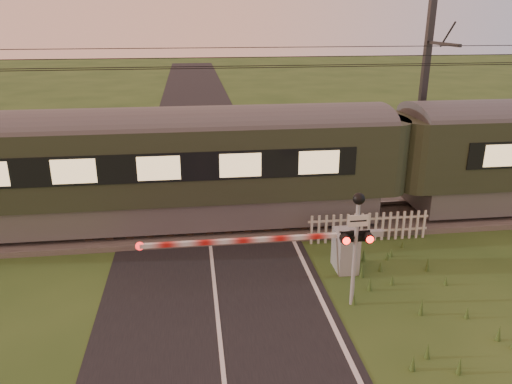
{
  "coord_description": "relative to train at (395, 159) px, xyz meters",
  "views": [
    {
      "loc": [
        -0.43,
        -9.86,
        7.09
      ],
      "look_at": [
        1.28,
        3.2,
        2.39
      ],
      "focal_mm": 35.0,
      "sensor_mm": 36.0,
      "label": 1
    }
  ],
  "objects": [
    {
      "name": "overhead_wires",
      "position": [
        -6.7,
        0.0,
        3.49
      ],
      "size": [
        120.0,
        0.62,
        0.62
      ],
      "color": "black",
      "rests_on": "ground"
    },
    {
      "name": "road",
      "position": [
        -6.68,
        -6.73,
        -2.22
      ],
      "size": [
        6.0,
        140.0,
        0.03
      ],
      "color": "black",
      "rests_on": "ground"
    },
    {
      "name": "ground",
      "position": [
        -6.7,
        -6.5,
        -2.23
      ],
      "size": [
        160.0,
        160.0,
        0.0
      ],
      "primitive_type": "plane",
      "color": "#2A471B",
      "rests_on": "ground"
    },
    {
      "name": "train",
      "position": [
        0.0,
        0.0,
        0.0
      ],
      "size": [
        41.86,
        2.89,
        3.9
      ],
      "color": "#5F5E63",
      "rests_on": "ground"
    },
    {
      "name": "track_bed",
      "position": [
        -6.7,
        0.0,
        -2.17
      ],
      "size": [
        140.0,
        3.4,
        0.39
      ],
      "color": "#47423D",
      "rests_on": "ground"
    },
    {
      "name": "boom_gate",
      "position": [
        -3.15,
        -3.68,
        -1.57
      ],
      "size": [
        7.05,
        0.92,
        1.22
      ],
      "color": "gray",
      "rests_on": "ground"
    },
    {
      "name": "picket_fence",
      "position": [
        -1.5,
        -1.89,
        -1.74
      ],
      "size": [
        4.09,
        0.08,
        0.98
      ],
      "color": "silver",
      "rests_on": "ground"
    },
    {
      "name": "catenary_mast",
      "position": [
        1.9,
        2.23,
        1.72
      ],
      "size": [
        0.24,
        2.47,
        7.63
      ],
      "color": "#2D2D30",
      "rests_on": "ground"
    },
    {
      "name": "crossing_signal",
      "position": [
        -3.23,
        -5.56,
        -0.13
      ],
      "size": [
        0.78,
        0.34,
        3.06
      ],
      "color": "gray",
      "rests_on": "ground"
    }
  ]
}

